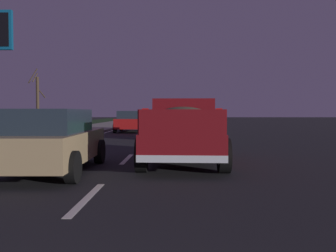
{
  "coord_description": "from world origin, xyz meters",
  "views": [
    {
      "loc": [
        -0.79,
        -1.5,
        1.48
      ],
      "look_at": [
        11.66,
        -1.26,
        0.99
      ],
      "focal_mm": 39.0,
      "sensor_mm": 36.0,
      "label": 1
    }
  ],
  "objects_px": {
    "sedan_tan": "(51,140)",
    "bare_tree_far": "(38,100)",
    "pickup_truck": "(183,129)",
    "sedan_green": "(181,124)",
    "sedan_red": "(130,121)"
  },
  "relations": [
    {
      "from": "sedan_green",
      "to": "pickup_truck",
      "type": "bearing_deg",
      "value": 179.41
    },
    {
      "from": "bare_tree_far",
      "to": "sedan_red",
      "type": "bearing_deg",
      "value": -128.56
    },
    {
      "from": "sedan_red",
      "to": "sedan_tan",
      "type": "xyz_separation_m",
      "value": [
        -18.04,
        -0.27,
        0.0
      ]
    },
    {
      "from": "sedan_green",
      "to": "sedan_tan",
      "type": "relative_size",
      "value": 0.99
    },
    {
      "from": "sedan_red",
      "to": "bare_tree_far",
      "type": "bearing_deg",
      "value": 51.44
    },
    {
      "from": "pickup_truck",
      "to": "sedan_tan",
      "type": "xyz_separation_m",
      "value": [
        -1.84,
        3.28,
        -0.2
      ]
    },
    {
      "from": "sedan_tan",
      "to": "bare_tree_far",
      "type": "relative_size",
      "value": 0.79
    },
    {
      "from": "sedan_green",
      "to": "sedan_tan",
      "type": "xyz_separation_m",
      "value": [
        -11.44,
        3.38,
        0.0
      ]
    },
    {
      "from": "sedan_green",
      "to": "bare_tree_far",
      "type": "bearing_deg",
      "value": 43.04
    },
    {
      "from": "sedan_green",
      "to": "bare_tree_far",
      "type": "distance_m",
      "value": 19.86
    },
    {
      "from": "pickup_truck",
      "to": "sedan_tan",
      "type": "distance_m",
      "value": 3.76
    },
    {
      "from": "sedan_red",
      "to": "bare_tree_far",
      "type": "distance_m",
      "value": 12.73
    },
    {
      "from": "sedan_tan",
      "to": "pickup_truck",
      "type": "bearing_deg",
      "value": -60.72
    },
    {
      "from": "sedan_tan",
      "to": "bare_tree_far",
      "type": "height_order",
      "value": "bare_tree_far"
    },
    {
      "from": "pickup_truck",
      "to": "sedan_green",
      "type": "distance_m",
      "value": 9.6
    }
  ]
}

